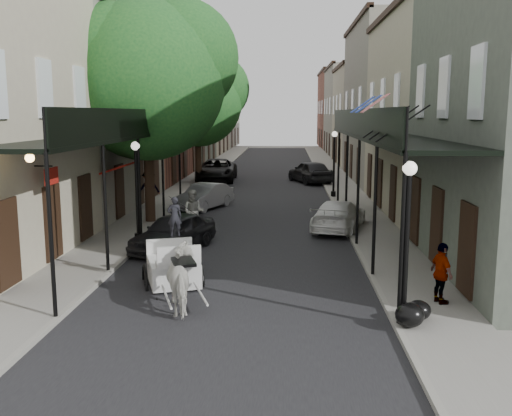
# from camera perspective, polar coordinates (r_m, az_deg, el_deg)

# --- Properties ---
(ground) EXTENTS (140.00, 140.00, 0.00)m
(ground) POSITION_cam_1_polar(r_m,az_deg,el_deg) (15.41, -2.37, -8.91)
(ground) COLOR gray
(ground) RESTS_ON ground
(road) EXTENTS (8.00, 90.00, 0.01)m
(road) POSITION_cam_1_polar(r_m,az_deg,el_deg) (34.92, 0.75, 1.51)
(road) COLOR black
(road) RESTS_ON ground
(sidewalk_left) EXTENTS (2.20, 90.00, 0.12)m
(sidewalk_left) POSITION_cam_1_polar(r_m,az_deg,el_deg) (35.47, -7.35, 1.65)
(sidewalk_left) COLOR gray
(sidewalk_left) RESTS_ON ground
(sidewalk_right) EXTENTS (2.20, 90.00, 0.12)m
(sidewalk_right) POSITION_cam_1_polar(r_m,az_deg,el_deg) (35.07, 8.94, 1.52)
(sidewalk_right) COLOR gray
(sidewalk_right) RESTS_ON ground
(building_row_left) EXTENTS (5.00, 80.00, 10.50)m
(building_row_left) POSITION_cam_1_polar(r_m,az_deg,el_deg) (45.67, -9.71, 9.87)
(building_row_left) COLOR #ACA589
(building_row_left) RESTS_ON ground
(building_row_right) EXTENTS (5.00, 80.00, 10.50)m
(building_row_right) POSITION_cam_1_polar(r_m,az_deg,el_deg) (45.13, 12.44, 9.79)
(building_row_right) COLOR gray
(building_row_right) RESTS_ON ground
(gallery_left) EXTENTS (2.20, 18.05, 4.88)m
(gallery_left) POSITION_cam_1_polar(r_m,az_deg,el_deg) (22.43, -13.07, 7.19)
(gallery_left) COLOR black
(gallery_left) RESTS_ON sidewalk_left
(gallery_right) EXTENTS (2.20, 18.05, 4.88)m
(gallery_right) POSITION_cam_1_polar(r_m,az_deg,el_deg) (21.81, 12.09, 7.17)
(gallery_right) COLOR black
(gallery_right) RESTS_ON sidewalk_right
(tree_near) EXTENTS (7.31, 6.80, 9.63)m
(tree_near) POSITION_cam_1_polar(r_m,az_deg,el_deg) (25.41, -9.93, 13.03)
(tree_near) COLOR #382619
(tree_near) RESTS_ON sidewalk_left
(tree_far) EXTENTS (6.45, 6.00, 8.61)m
(tree_far) POSITION_cam_1_polar(r_m,az_deg,el_deg) (39.16, -5.31, 10.90)
(tree_far) COLOR #382619
(tree_far) RESTS_ON sidewalk_left
(lamppost_right_near) EXTENTS (0.32, 0.32, 3.71)m
(lamppost_right_near) POSITION_cam_1_polar(r_m,az_deg,el_deg) (13.14, 14.82, -3.19)
(lamppost_right_near) COLOR black
(lamppost_right_near) RESTS_ON sidewalk_right
(lamppost_left) EXTENTS (0.32, 0.32, 3.71)m
(lamppost_left) POSITION_cam_1_polar(r_m,az_deg,el_deg) (21.47, -11.83, 1.77)
(lamppost_left) COLOR black
(lamppost_left) RESTS_ON sidewalk_left
(lamppost_right_far) EXTENTS (0.32, 0.32, 3.71)m
(lamppost_right_far) POSITION_cam_1_polar(r_m,az_deg,el_deg) (32.79, 7.81, 4.50)
(lamppost_right_far) COLOR black
(lamppost_right_far) RESTS_ON sidewalk_right
(horse) EXTENTS (1.42, 2.05, 1.59)m
(horse) POSITION_cam_1_polar(r_m,az_deg,el_deg) (14.38, -7.18, -7.03)
(horse) COLOR beige
(horse) RESTS_ON ground
(carriage) EXTENTS (2.12, 2.64, 2.65)m
(carriage) POSITION_cam_1_polar(r_m,az_deg,el_deg) (16.69, -8.47, -3.89)
(carriage) COLOR black
(carriage) RESTS_ON ground
(pedestrian_walking) EXTENTS (0.93, 0.75, 1.81)m
(pedestrian_walking) POSITION_cam_1_polar(r_m,az_deg,el_deg) (23.15, -6.25, -0.39)
(pedestrian_walking) COLOR #ACADA3
(pedestrian_walking) RESTS_ON ground
(pedestrian_sidewalk_left) EXTENTS (1.38, 1.15, 1.85)m
(pedestrian_sidewalk_left) POSITION_cam_1_polar(r_m,az_deg,el_deg) (29.53, -10.70, 1.91)
(pedestrian_sidewalk_left) COLOR gray
(pedestrian_sidewalk_left) RESTS_ON sidewalk_left
(pedestrian_sidewalk_right) EXTENTS (0.61, 0.98, 1.56)m
(pedestrian_sidewalk_right) POSITION_cam_1_polar(r_m,az_deg,el_deg) (15.08, 18.06, -6.22)
(pedestrian_sidewalk_right) COLOR gray
(pedestrian_sidewalk_right) RESTS_ON sidewalk_right
(car_left_near) EXTENTS (2.97, 4.22, 1.33)m
(car_left_near) POSITION_cam_1_polar(r_m,az_deg,el_deg) (20.51, -8.27, -2.41)
(car_left_near) COLOR black
(car_left_near) RESTS_ON ground
(car_left_mid) EXTENTS (2.74, 4.14, 1.29)m
(car_left_mid) POSITION_cam_1_polar(r_m,az_deg,el_deg) (29.17, -5.17, 1.15)
(car_left_mid) COLOR #96969B
(car_left_mid) RESTS_ON ground
(car_left_far) EXTENTS (2.76, 5.76, 1.58)m
(car_left_far) POSITION_cam_1_polar(r_m,az_deg,el_deg) (41.01, -3.95, 3.79)
(car_left_far) COLOR black
(car_left_far) RESTS_ON ground
(car_right_near) EXTENTS (2.86, 4.67, 1.27)m
(car_right_near) POSITION_cam_1_polar(r_m,az_deg,el_deg) (24.03, 8.26, -0.73)
(car_right_near) COLOR silver
(car_right_near) RESTS_ON ground
(car_right_far) EXTENTS (3.39, 5.02, 1.59)m
(car_right_far) POSITION_cam_1_polar(r_m,az_deg,el_deg) (40.12, 5.43, 3.65)
(car_right_far) COLOR black
(car_right_far) RESTS_ON ground
(trash_bags) EXTENTS (0.91, 1.06, 0.55)m
(trash_bags) POSITION_cam_1_polar(r_m,az_deg,el_deg) (13.62, 15.45, -10.10)
(trash_bags) COLOR black
(trash_bags) RESTS_ON sidewalk_right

